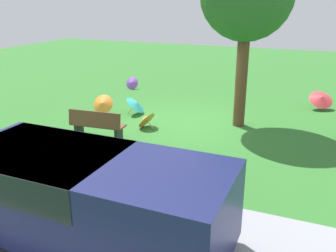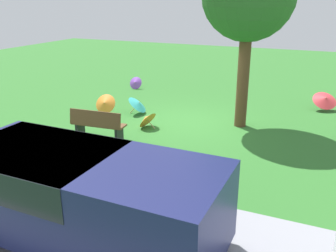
# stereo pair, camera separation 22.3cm
# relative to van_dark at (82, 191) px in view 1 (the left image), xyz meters

# --- Properties ---
(ground) EXTENTS (40.00, 40.00, 0.00)m
(ground) POSITION_rel_van_dark_xyz_m (0.45, -6.48, -0.91)
(ground) COLOR #2D6B28
(road_strip) EXTENTS (40.00, 4.13, 0.01)m
(road_strip) POSITION_rel_van_dark_xyz_m (0.45, 0.11, -0.91)
(road_strip) COLOR gray
(road_strip) RESTS_ON ground
(van_dark) EXTENTS (4.62, 2.17, 1.53)m
(van_dark) POSITION_rel_van_dark_xyz_m (0.00, 0.00, 0.00)
(van_dark) COLOR #191E4C
(van_dark) RESTS_ON ground
(park_bench) EXTENTS (1.63, 0.61, 0.90)m
(park_bench) POSITION_rel_van_dark_xyz_m (2.33, -4.01, -0.45)
(park_bench) COLOR brown
(park_bench) RESTS_ON ground
(parasol_teal_0) EXTENTS (0.78, 0.86, 0.67)m
(parasol_teal_0) POSITION_rel_van_dark_xyz_m (2.44, -6.68, -0.54)
(parasol_teal_0) COLOR tan
(parasol_teal_0) RESTS_ON ground
(parasol_red_0) EXTENTS (1.09, 1.07, 0.74)m
(parasol_red_0) POSITION_rel_van_dark_xyz_m (-3.56, -9.75, -0.48)
(parasol_red_0) COLOR tan
(parasol_red_0) RESTS_ON ground
(parasol_orange_0) EXTENTS (0.80, 0.71, 0.69)m
(parasol_orange_0) POSITION_rel_van_dark_xyz_m (3.61, -6.34, -0.57)
(parasol_orange_0) COLOR tan
(parasol_orange_0) RESTS_ON ground
(parasol_orange_2) EXTENTS (0.65, 0.73, 0.59)m
(parasol_orange_2) POSITION_rel_van_dark_xyz_m (1.52, -5.50, -0.62)
(parasol_orange_2) COLOR tan
(parasol_orange_2) RESTS_ON ground
(parasol_purple_0) EXTENTS (0.59, 0.57, 0.56)m
(parasol_purple_0) POSITION_rel_van_dark_xyz_m (4.36, -9.96, -0.63)
(parasol_purple_0) COLOR tan
(parasol_purple_0) RESTS_ON ground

